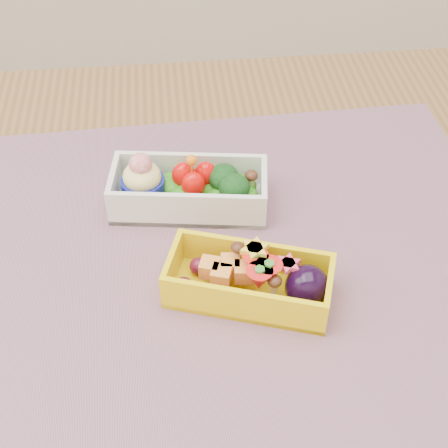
{
  "coord_description": "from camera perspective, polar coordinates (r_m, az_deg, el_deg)",
  "views": [
    {
      "loc": [
        -0.05,
        -0.42,
        1.22
      ],
      "look_at": [
        0.0,
        0.03,
        0.79
      ],
      "focal_mm": 52.7,
      "sensor_mm": 36.0,
      "label": 1
    }
  ],
  "objects": [
    {
      "name": "table",
      "position": [
        0.71,
        0.18,
        -9.66
      ],
      "size": [
        1.2,
        0.8,
        0.75
      ],
      "color": "brown",
      "rests_on": "ground"
    },
    {
      "name": "placemat",
      "position": [
        0.65,
        -0.61,
        -2.79
      ],
      "size": [
        0.61,
        0.48,
        0.0
      ],
      "primitive_type": "cube",
      "rotation": [
        0.0,
        0.0,
        0.03
      ],
      "color": "#8F626C",
      "rests_on": "table"
    },
    {
      "name": "bento_white",
      "position": [
        0.69,
        -3.14,
        3.06
      ],
      "size": [
        0.17,
        0.09,
        0.07
      ],
      "rotation": [
        0.0,
        0.0,
        -0.14
      ],
      "color": "silver",
      "rests_on": "placemat"
    },
    {
      "name": "bento_yellow",
      "position": [
        0.6,
        2.5,
        -4.88
      ],
      "size": [
        0.16,
        0.11,
        0.05
      ],
      "rotation": [
        0.0,
        0.0,
        -0.32
      ],
      "color": "yellow",
      "rests_on": "placemat"
    }
  ]
}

